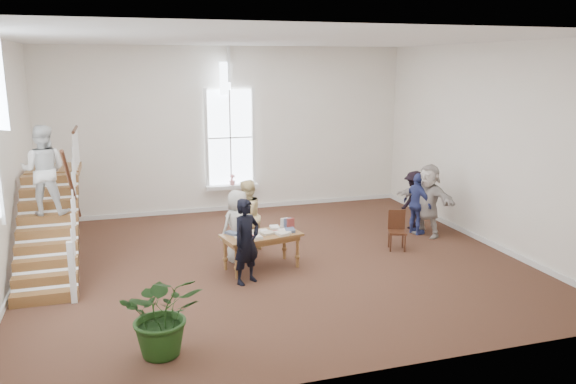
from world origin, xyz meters
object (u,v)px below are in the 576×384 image
object	(u,v)px
elderly_woman	(238,226)
side_chair	(397,228)
floor_plant	(163,313)
police_officer	(247,241)
woman_cluster_b	(414,200)
library_table	(262,238)
woman_cluster_a	(417,204)
person_yellow	(247,216)
woman_cluster_c	(428,200)

from	to	relation	value
elderly_woman	side_chair	world-z (taller)	elderly_woman
floor_plant	police_officer	bearing A→B (deg)	52.87
elderly_woman	woman_cluster_b	size ratio (longest dim) A/B	1.04
elderly_woman	side_chair	distance (m)	3.55
library_table	side_chair	distance (m)	3.18
police_officer	woman_cluster_b	world-z (taller)	police_officer
library_table	woman_cluster_b	world-z (taller)	woman_cluster_b
elderly_woman	floor_plant	distance (m)	3.97
woman_cluster_a	side_chair	distance (m)	1.35
person_yellow	police_officer	bearing A→B (deg)	33.61
woman_cluster_b	side_chair	world-z (taller)	woman_cluster_b
woman_cluster_c	floor_plant	bearing A→B (deg)	-82.60
person_yellow	woman_cluster_a	world-z (taller)	person_yellow
police_officer	floor_plant	bearing A→B (deg)	-156.24
person_yellow	library_table	bearing A→B (deg)	50.10
woman_cluster_b	woman_cluster_c	size ratio (longest dim) A/B	0.83
woman_cluster_a	woman_cluster_b	xyz separation A→B (m)	(0.16, 0.45, -0.02)
elderly_woman	woman_cluster_a	bearing A→B (deg)	167.14
side_chair	police_officer	bearing A→B (deg)	-145.51
elderly_woman	woman_cluster_b	world-z (taller)	elderly_woman
woman_cluster_b	floor_plant	bearing A→B (deg)	9.26
woman_cluster_a	floor_plant	world-z (taller)	woman_cluster_a
police_officer	elderly_woman	xyz separation A→B (m)	(0.10, 1.25, -0.06)
police_officer	side_chair	world-z (taller)	police_officer
woman_cluster_b	side_chair	bearing A→B (deg)	23.01
woman_cluster_a	woman_cluster_c	world-z (taller)	woman_cluster_c
library_table	person_yellow	distance (m)	1.11
elderly_woman	floor_plant	xyz separation A→B (m)	(-1.82, -3.52, -0.13)
library_table	police_officer	distance (m)	0.82
side_chair	woman_cluster_a	bearing A→B (deg)	60.83
library_table	police_officer	xyz separation A→B (m)	(-0.47, -0.65, 0.17)
floor_plant	person_yellow	bearing A→B (deg)	62.20
floor_plant	woman_cluster_a	bearing A→B (deg)	32.94
elderly_woman	person_yellow	xyz separation A→B (m)	(0.30, 0.50, 0.05)
woman_cluster_b	woman_cluster_a	bearing A→B (deg)	44.20
police_officer	woman_cluster_a	size ratio (longest dim) A/B	1.09
police_officer	floor_plant	size ratio (longest dim) A/B	1.30
police_officer	woman_cluster_b	size ratio (longest dim) A/B	1.11
person_yellow	woman_cluster_c	bearing A→B (deg)	135.06
elderly_woman	floor_plant	size ratio (longest dim) A/B	1.21
person_yellow	woman_cluster_b	world-z (taller)	person_yellow
elderly_woman	woman_cluster_b	distance (m)	4.81
person_yellow	woman_cluster_c	distance (m)	4.39
elderly_woman	woman_cluster_c	world-z (taller)	woman_cluster_c
person_yellow	elderly_woman	bearing A→B (deg)	15.52
police_officer	library_table	bearing A→B (deg)	25.08
library_table	side_chair	xyz separation A→B (m)	(3.16, 0.32, -0.16)
library_table	person_yellow	world-z (taller)	person_yellow
woman_cluster_a	woman_cluster_b	size ratio (longest dim) A/B	1.03
library_table	woman_cluster_c	size ratio (longest dim) A/B	0.95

